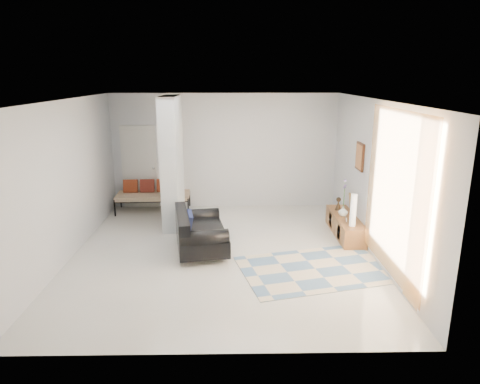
{
  "coord_description": "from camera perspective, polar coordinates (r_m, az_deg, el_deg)",
  "views": [
    {
      "loc": [
        0.2,
        -7.4,
        3.2
      ],
      "look_at": [
        0.34,
        0.6,
        1.01
      ],
      "focal_mm": 32.0,
      "sensor_mm": 36.0,
      "label": 1
    }
  ],
  "objects": [
    {
      "name": "daybed",
      "position": [
        10.59,
        -11.63,
        -0.29
      ],
      "size": [
        1.78,
        0.83,
        0.77
      ],
      "rotation": [
        0.0,
        0.0,
        0.05
      ],
      "color": "black",
      "rests_on": "floor"
    },
    {
      "name": "wall_back",
      "position": [
        10.56,
        -2.07,
        5.45
      ],
      "size": [
        6.0,
        0.0,
        6.0
      ],
      "primitive_type": "plane",
      "rotation": [
        1.57,
        0.0,
        0.0
      ],
      "color": "silver",
      "rests_on": "ground"
    },
    {
      "name": "wall_left",
      "position": [
        8.17,
        -22.14,
        1.4
      ],
      "size": [
        0.0,
        6.0,
        6.0
      ],
      "primitive_type": "plane",
      "rotation": [
        1.57,
        0.0,
        1.57
      ],
      "color": "silver",
      "rests_on": "ground"
    },
    {
      "name": "wall_front",
      "position": [
        4.76,
        -3.33,
        -6.97
      ],
      "size": [
        6.0,
        0.0,
        6.0
      ],
      "primitive_type": "plane",
      "rotation": [
        -1.57,
        0.0,
        0.0
      ],
      "color": "silver",
      "rests_on": "ground"
    },
    {
      "name": "area_rug",
      "position": [
        7.53,
        9.98,
        -10.07
      ],
      "size": [
        2.8,
        2.2,
        0.01
      ],
      "primitive_type": "cube",
      "rotation": [
        0.0,
        0.0,
        0.24
      ],
      "color": "beige",
      "rests_on": "floor"
    },
    {
      "name": "wall_art",
      "position": [
        8.81,
        15.7,
        4.57
      ],
      "size": [
        0.04,
        0.45,
        0.55
      ],
      "primitive_type": "cube",
      "color": "#3C1E10",
      "rests_on": "wall_right"
    },
    {
      "name": "loveseat",
      "position": [
        8.08,
        -5.65,
        -5.39
      ],
      "size": [
        1.12,
        1.64,
        0.76
      ],
      "rotation": [
        0.0,
        0.0,
        0.17
      ],
      "color": "silver",
      "rests_on": "floor"
    },
    {
      "name": "ceiling",
      "position": [
        7.41,
        -2.59,
        12.17
      ],
      "size": [
        6.0,
        6.0,
        0.0
      ],
      "primitive_type": "plane",
      "rotation": [
        3.14,
        0.0,
        0.0
      ],
      "color": "white",
      "rests_on": "wall_back"
    },
    {
      "name": "floor",
      "position": [
        8.06,
        -2.35,
        -8.12
      ],
      "size": [
        6.0,
        6.0,
        0.0
      ],
      "primitive_type": "plane",
      "color": "beige",
      "rests_on": "ground"
    },
    {
      "name": "curtain",
      "position": [
        6.95,
        19.89,
        -0.25
      ],
      "size": [
        0.0,
        2.55,
        2.55
      ],
      "primitive_type": "plane",
      "rotation": [
        1.57,
        0.0,
        1.57
      ],
      "color": "#FFA843",
      "rests_on": "wall_right"
    },
    {
      "name": "media_console",
      "position": [
        9.13,
        13.84,
        -4.34
      ],
      "size": [
        0.45,
        1.68,
        0.8
      ],
      "color": "brown",
      "rests_on": "floor"
    },
    {
      "name": "wall_right",
      "position": [
        8.03,
        17.56,
        1.6
      ],
      "size": [
        0.0,
        6.0,
        6.0
      ],
      "primitive_type": "plane",
      "rotation": [
        1.57,
        0.0,
        -1.57
      ],
      "color": "silver",
      "rests_on": "ground"
    },
    {
      "name": "hallway_door",
      "position": [
        10.83,
        -13.25,
        3.25
      ],
      "size": [
        0.85,
        0.06,
        2.04
      ],
      "primitive_type": "cube",
      "color": "silver",
      "rests_on": "floor"
    },
    {
      "name": "bronze_figurine",
      "position": [
        9.43,
        12.99,
        -1.52
      ],
      "size": [
        0.16,
        0.16,
        0.28
      ],
      "primitive_type": null,
      "rotation": [
        0.0,
        0.0,
        -0.17
      ],
      "color": "#332416",
      "rests_on": "media_console"
    },
    {
      "name": "vase",
      "position": [
        9.06,
        13.59,
        -2.51
      ],
      "size": [
        0.2,
        0.2,
        0.2
      ],
      "primitive_type": "imported",
      "rotation": [
        0.0,
        0.0,
        -0.02
      ],
      "color": "white",
      "rests_on": "media_console"
    },
    {
      "name": "partition_column",
      "position": [
        9.27,
        -9.05,
        3.89
      ],
      "size": [
        0.35,
        1.2,
        2.8
      ],
      "primitive_type": "cube",
      "color": "#B6BCBE",
      "rests_on": "floor"
    },
    {
      "name": "cylinder_lamp",
      "position": [
        8.45,
        14.86,
        -2.36
      ],
      "size": [
        0.12,
        0.12,
        0.63
      ],
      "primitive_type": "cylinder",
      "color": "white",
      "rests_on": "media_console"
    }
  ]
}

